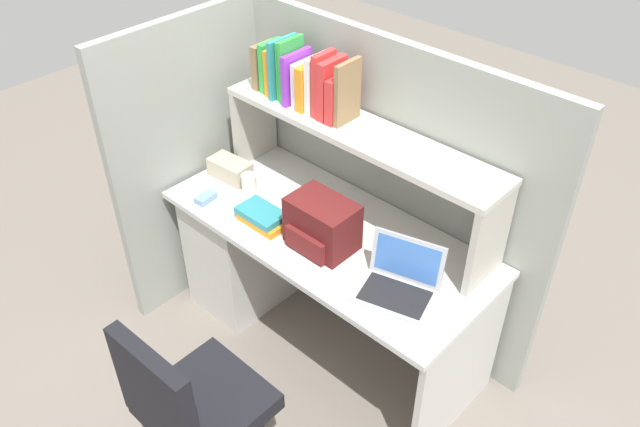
{
  "coord_description": "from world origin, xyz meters",
  "views": [
    {
      "loc": [
        1.55,
        -1.71,
        2.61
      ],
      "look_at": [
        0.0,
        -0.05,
        0.85
      ],
      "focal_mm": 36.14,
      "sensor_mm": 36.0,
      "label": 1
    }
  ],
  "objects_px": {
    "office_chair": "(197,421)",
    "laptop": "(400,282)",
    "paper_cup": "(249,184)",
    "backpack": "(321,225)",
    "tissue_box": "(230,169)",
    "computer_mouse": "(206,198)"
  },
  "relations": [
    {
      "from": "office_chair",
      "to": "laptop",
      "type": "bearing_deg",
      "value": -113.19
    },
    {
      "from": "computer_mouse",
      "to": "office_chair",
      "type": "bearing_deg",
      "value": -49.22
    },
    {
      "from": "office_chair",
      "to": "paper_cup",
      "type": "bearing_deg",
      "value": -55.98
    },
    {
      "from": "tissue_box",
      "to": "computer_mouse",
      "type": "bearing_deg",
      "value": -79.24
    },
    {
      "from": "paper_cup",
      "to": "laptop",
      "type": "bearing_deg",
      "value": -2.92
    },
    {
      "from": "computer_mouse",
      "to": "tissue_box",
      "type": "bearing_deg",
      "value": 99.82
    },
    {
      "from": "backpack",
      "to": "paper_cup",
      "type": "xyz_separation_m",
      "value": [
        -0.53,
        0.05,
        -0.06
      ]
    },
    {
      "from": "backpack",
      "to": "laptop",
      "type": "bearing_deg",
      "value": 0.17
    },
    {
      "from": "computer_mouse",
      "to": "tissue_box",
      "type": "distance_m",
      "value": 0.23
    },
    {
      "from": "laptop",
      "to": "computer_mouse",
      "type": "distance_m",
      "value": 1.09
    },
    {
      "from": "laptop",
      "to": "paper_cup",
      "type": "bearing_deg",
      "value": 177.08
    },
    {
      "from": "backpack",
      "to": "tissue_box",
      "type": "distance_m",
      "value": 0.71
    },
    {
      "from": "backpack",
      "to": "computer_mouse",
      "type": "distance_m",
      "value": 0.66
    },
    {
      "from": "paper_cup",
      "to": "office_chair",
      "type": "relative_size",
      "value": 0.11
    },
    {
      "from": "backpack",
      "to": "office_chair",
      "type": "bearing_deg",
      "value": -82.86
    },
    {
      "from": "tissue_box",
      "to": "office_chair",
      "type": "relative_size",
      "value": 0.24
    },
    {
      "from": "paper_cup",
      "to": "tissue_box",
      "type": "bearing_deg",
      "value": 172.93
    },
    {
      "from": "backpack",
      "to": "computer_mouse",
      "type": "height_order",
      "value": "backpack"
    },
    {
      "from": "backpack",
      "to": "office_chair",
      "type": "height_order",
      "value": "backpack"
    },
    {
      "from": "backpack",
      "to": "office_chair",
      "type": "distance_m",
      "value": 0.96
    },
    {
      "from": "backpack",
      "to": "tissue_box",
      "type": "bearing_deg",
      "value": 174.17
    },
    {
      "from": "tissue_box",
      "to": "office_chair",
      "type": "xyz_separation_m",
      "value": [
        0.81,
        -0.91,
        -0.39
      ]
    }
  ]
}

